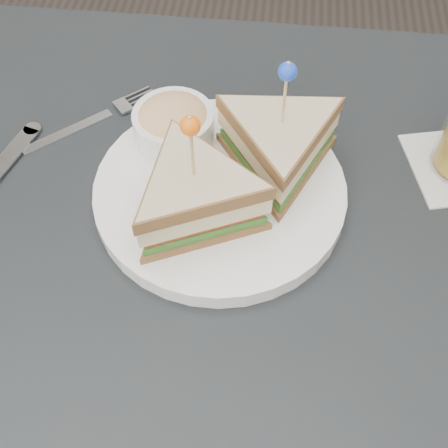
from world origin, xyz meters
TOP-DOWN VIEW (x-y plane):
  - table at (0.00, 0.00)m, footprint 0.80×0.80m
  - plate_meal at (0.01, 0.08)m, footprint 0.31×0.29m
  - cutlery_fork at (-0.16, 0.18)m, footprint 0.14×0.13m

SIDE VIEW (x-z plane):
  - table at x=0.00m, z-range 0.30..1.05m
  - cutlery_fork at x=-0.16m, z-range 0.75..0.76m
  - plate_meal at x=0.01m, z-range 0.71..0.87m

